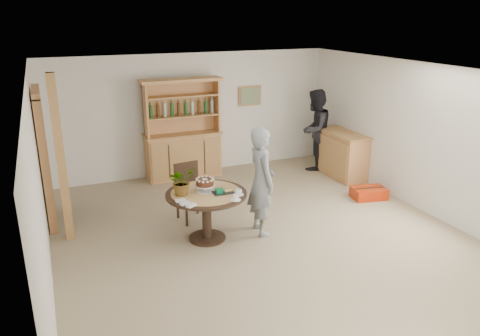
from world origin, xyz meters
name	(u,v)px	position (x,y,z in m)	size (l,w,h in m)	color
ground	(264,240)	(0.00, 0.00, 0.00)	(7.00, 7.00, 0.00)	#9D896C
room_shell	(266,128)	(0.00, 0.01, 1.74)	(6.04, 7.04, 2.52)	white
doorway	(43,156)	(-2.93, 2.00, 1.11)	(0.13, 1.10, 2.18)	black
pine_post	(61,160)	(-2.70, 1.20, 1.25)	(0.12, 0.12, 2.50)	#B0784A
hutch	(183,145)	(-0.30, 3.24, 0.69)	(1.62, 0.54, 2.04)	tan
sideboard	(342,154)	(2.74, 2.00, 0.47)	(0.54, 1.26, 0.94)	tan
dining_table	(206,202)	(-0.78, 0.37, 0.60)	(1.20, 1.20, 0.76)	black
dining_chair	(189,188)	(-0.79, 1.20, 0.54)	(0.47, 0.47, 0.95)	black
birthday_cake	(205,183)	(-0.78, 0.42, 0.88)	(0.30, 0.30, 0.20)	white
flower_vase	(182,181)	(-1.13, 0.42, 0.97)	(0.38, 0.33, 0.42)	#3F7233
gift_tray	(223,191)	(-0.57, 0.25, 0.79)	(0.30, 0.20, 0.08)	black
coffee_cup_a	(239,192)	(-0.38, 0.09, 0.80)	(0.15, 0.15, 0.09)	white
coffee_cup_b	(235,198)	(-0.50, -0.08, 0.79)	(0.15, 0.15, 0.08)	white
napkins	(185,203)	(-1.19, 0.06, 0.77)	(0.24, 0.33, 0.03)	white
teen_boy	(261,181)	(0.07, 0.27, 0.85)	(0.62, 0.40, 1.69)	gray
adult_person	(315,130)	(2.47, 2.66, 0.87)	(0.84, 0.66, 1.74)	black
red_suitcase	(369,193)	(2.50, 0.75, 0.10)	(0.66, 0.50, 0.21)	#B92909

